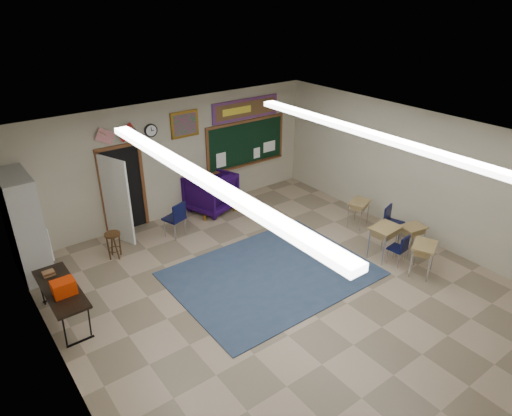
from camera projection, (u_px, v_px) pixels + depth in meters
floor at (289, 296)px, 8.84m from camera, size 9.00×9.00×0.00m
back_wall at (174, 159)px, 11.41m from camera, size 8.00×0.04×3.00m
left_wall at (63, 316)px, 6.03m from camera, size 0.04×9.00×3.00m
right_wall at (425, 178)px, 10.33m from camera, size 0.04×9.00×3.00m
ceiling at (295, 149)px, 7.52m from camera, size 8.00×9.00×0.04m
area_rug at (272, 274)px, 9.52m from camera, size 4.00×3.00×0.02m
fluorescent_strips at (295, 153)px, 7.54m from camera, size 3.86×6.00×0.10m
doorway at (121, 192)px, 10.69m from camera, size 1.10×0.89×2.16m
chalkboard at (246, 144)px, 12.58m from camera, size 2.55×0.14×1.30m
bulletin_board at (246, 109)px, 12.15m from camera, size 2.10×0.05×0.55m
framed_art_print at (185, 124)px, 11.20m from camera, size 0.75×0.05×0.65m
wall_clock at (151, 131)px, 10.71m from camera, size 0.32×0.05×0.32m
wall_flags at (116, 132)px, 10.18m from camera, size 1.16×0.06×0.70m
storage_cabinet at (25, 226)px, 9.12m from camera, size 0.59×1.25×2.20m
wingback_armchair at (210, 192)px, 12.03m from camera, size 1.39×1.41×1.02m
student_chair_reading at (174, 219)px, 10.77m from camera, size 0.57×0.57×0.90m
student_chair_desk_a at (397, 249)px, 9.74m from camera, size 0.40×0.40×0.71m
student_chair_desk_b at (394, 224)px, 10.61m from camera, size 0.52×0.52×0.84m
student_desk_front_left at (384, 241)px, 9.92m from camera, size 0.68×0.53×0.77m
student_desk_front_right at (358, 212)px, 11.29m from camera, size 0.66×0.57×0.66m
student_desk_back_left at (422, 257)px, 9.38m from camera, size 0.71×0.64×0.70m
student_desk_back_right at (412, 237)px, 10.20m from camera, size 0.59×0.48×0.64m
folding_table at (64, 302)px, 8.07m from camera, size 0.56×1.68×0.95m
wooden_stool at (114, 245)px, 9.98m from camera, size 0.34×0.34×0.60m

